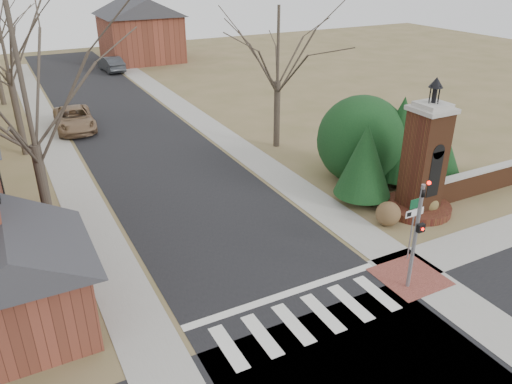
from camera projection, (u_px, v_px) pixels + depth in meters
ground at (321, 333)px, 16.39m from camera, size 120.00×120.00×0.00m
main_street at (137, 136)px, 33.93m from camera, size 8.00×70.00×0.01m
crosswalk_zone at (308, 318)px, 17.02m from camera, size 8.00×2.20×0.02m
stop_bar at (286, 294)px, 18.22m from camera, size 8.00×0.35×0.02m
sidewalk_right_main at (208, 125)px, 36.12m from camera, size 2.00×60.00×0.02m
sidewalk_left at (57, 149)px, 31.74m from camera, size 2.00×60.00×0.02m
curb_apron at (410, 277)px, 19.20m from camera, size 2.40×2.40×0.02m
traffic_signal_pole at (417, 226)px, 17.54m from camera, size 0.28×0.41×4.50m
sign_post at (414, 217)px, 19.49m from camera, size 0.90×0.07×2.75m
brick_gate_monument at (423, 170)px, 23.22m from camera, size 3.20×3.20×6.47m
brick_garden_wall at (483, 180)px, 25.77m from camera, size 7.50×0.50×1.30m
garage_left at (15, 276)px, 15.42m from camera, size 4.80×4.80×4.29m
house_distant_right at (140, 28)px, 56.44m from camera, size 8.80×8.80×7.30m
evergreen_near at (365, 159)px, 24.01m from camera, size 2.80×2.80×4.10m
evergreen_mid at (400, 136)px, 26.22m from camera, size 3.40×3.40×4.70m
evergreen_far at (440, 148)px, 26.57m from camera, size 2.40×2.40×3.30m
evergreen_mass at (362, 136)px, 26.72m from camera, size 4.80×4.80×4.80m
bare_tree_0 at (19, 67)px, 17.29m from camera, size 8.05×8.05×11.15m
bare_tree_3 at (278, 39)px, 29.41m from camera, size 7.00×7.00×9.70m
pickup_truck at (74, 119)px, 35.00m from camera, size 2.85×5.62×1.52m
distant_car at (111, 64)px, 52.31m from camera, size 2.04×4.88×1.57m
dry_shrub_left at (388, 214)px, 22.68m from camera, size 1.13×1.13×1.13m
dry_shrub_right at (428, 204)px, 23.77m from camera, size 0.95×0.95×0.95m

